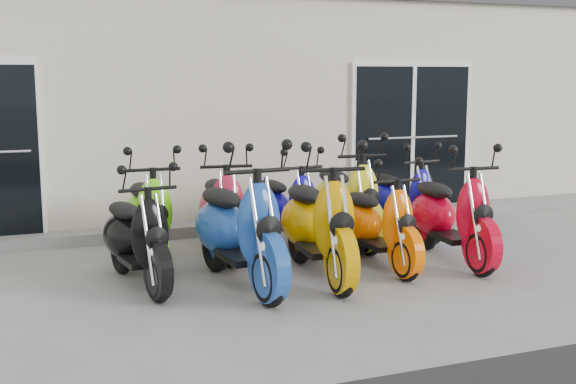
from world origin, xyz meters
name	(u,v)px	position (x,y,z in m)	size (l,w,h in m)	color
ground	(307,265)	(0.00, 0.00, 0.00)	(80.00, 80.00, 0.00)	gray
building	(194,105)	(0.00, 5.20, 1.60)	(14.00, 6.00, 3.20)	beige
roof_cap	(192,7)	(0.00, 5.20, 3.28)	(14.20, 6.20, 0.16)	#3F3F42
front_step	(251,225)	(0.00, 2.02, 0.07)	(14.00, 0.40, 0.15)	gray
door_right	(412,133)	(2.60, 2.17, 1.26)	(2.02, 0.08, 2.22)	black
scooter_front_black	(136,223)	(-1.92, -0.14, 0.66)	(0.65, 1.77, 1.31)	black
scooter_front_blue	(238,213)	(-0.97, -0.53, 0.77)	(0.76, 2.08, 1.54)	#1B479D
scooter_front_orange_a	(318,208)	(-0.10, -0.52, 0.75)	(0.74, 2.04, 1.51)	#D59200
scooter_front_orange_b	(378,211)	(0.69, -0.37, 0.64)	(0.63, 1.73, 1.28)	#FF6400
scooter_front_red	(452,202)	(1.59, -0.44, 0.70)	(0.69, 1.90, 1.40)	red
scooter_back_green	(148,202)	(-1.62, 0.87, 0.69)	(0.68, 1.87, 1.38)	#77EA12
scooter_back_red	(221,197)	(-0.75, 0.87, 0.69)	(0.68, 1.86, 1.37)	#AE1A32
scooter_back_blue	(286,196)	(0.10, 0.93, 0.65)	(0.64, 1.75, 1.29)	#130CA0
scooter_back_yellow	(347,187)	(0.88, 0.82, 0.72)	(0.71, 1.96, 1.45)	yellow
scooter_back_extra	(401,189)	(1.73, 0.93, 0.65)	(0.64, 1.75, 1.29)	#100D96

